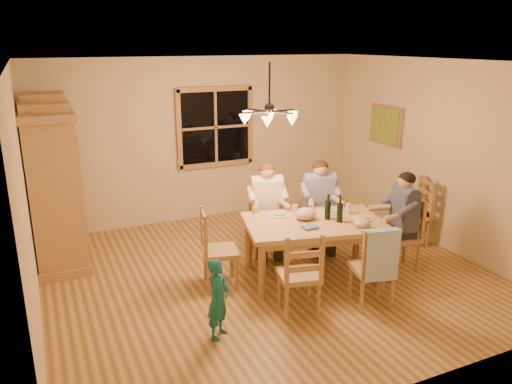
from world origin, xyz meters
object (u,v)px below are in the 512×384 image
chair_far_right (318,230)px  chair_end_left (220,262)px  armoire (54,187)px  wine_bottle_b (340,209)px  chair_spare_back (413,224)px  chair_far_left (266,234)px  chair_near_right (371,280)px  adult_plaid_man (320,195)px  adult_slate_man (403,209)px  wine_bottle_a (328,207)px  chair_spare_front (413,224)px  chandelier (269,116)px  dining_table (314,229)px  child (218,299)px  chair_near_left (298,287)px  adult_woman (267,198)px  chair_end_right (400,247)px

chair_far_right → chair_end_left: 1.74m
armoire → wine_bottle_b: (3.20, -2.03, -0.13)m
chair_spare_back → chair_far_left: bearing=84.2°
chair_end_left → wine_bottle_b: (1.44, -0.42, 0.62)m
chair_near_right → adult_plaid_man: size_ratio=1.13×
chair_far_right → adult_slate_man: adult_slate_man is taller
armoire → wine_bottle_a: bearing=-31.2°
adult_plaid_man → chair_spare_front: adult_plaid_man is taller
chair_end_left → chair_spare_back: size_ratio=1.00×
chair_far_left → chair_spare_back: bearing=179.0°
chandelier → chair_end_left: chandelier is taller
chandelier → dining_table: size_ratio=0.40×
chair_far_right → child: size_ratio=1.15×
chair_far_left → adult_plaid_man: adult_plaid_man is taller
chandelier → adult_plaid_man: 1.66m
chair_far_left → adult_plaid_man: (0.75, -0.17, 0.54)m
chair_far_left → chandelier: bearing=79.3°
wine_bottle_a → chair_end_left: bearing=168.7°
chair_near_left → adult_plaid_man: 1.89m
chair_end_left → wine_bottle_b: size_ratio=3.00×
chair_far_right → chair_near_left: size_ratio=1.00×
dining_table → chair_spare_back: chair_spare_back is taller
chair_far_left → adult_woman: bearing=-0.0°
wine_bottle_b → chair_near_right: bearing=-92.5°
adult_plaid_man → chair_spare_back: bearing=178.5°
chair_end_left → adult_slate_man: 2.47m
chandelier → adult_woman: 1.40m
dining_table → chair_far_left: 0.99m
chair_end_right → wine_bottle_a: size_ratio=3.00×
chair_near_left → chair_end_right: 1.83m
wine_bottle_b → chair_spare_front: (1.67, 0.51, -0.62)m
armoire → chair_end_right: armoire is taller
adult_plaid_man → wine_bottle_a: bearing=78.9°
chair_near_right → chair_spare_front: bearing=49.2°
chair_spare_front → chair_spare_back: 0.01m
chair_end_right → adult_slate_man: size_ratio=1.13×
chair_far_right → adult_woman: bearing=-0.0°
chair_near_right → chair_end_left: bearing=153.4°
armoire → child: (1.34, -2.68, -0.63)m
armoire → chair_end_left: (1.75, -1.62, -0.75)m
adult_plaid_man → chandelier: bearing=36.2°
adult_woman → wine_bottle_a: size_ratio=2.65×
adult_slate_man → wine_bottle_b: size_ratio=2.65×
chandelier → adult_slate_man: 2.16m
adult_slate_man → wine_bottle_a: bearing=87.7°
chair_far_right → chair_spare_back: size_ratio=1.00×
chair_end_right → wine_bottle_b: size_ratio=3.00×
armoire → wine_bottle_b: bearing=-32.5°
wine_bottle_a → chair_near_left: bearing=-138.7°
chair_near_right → chandelier: bearing=135.2°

